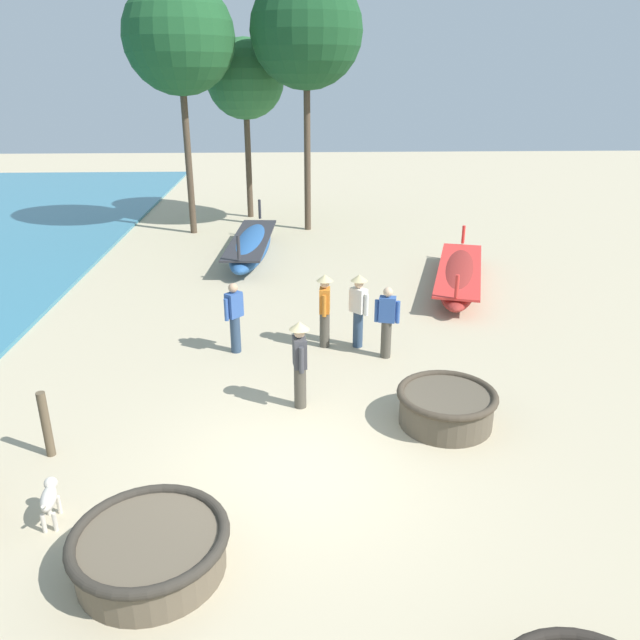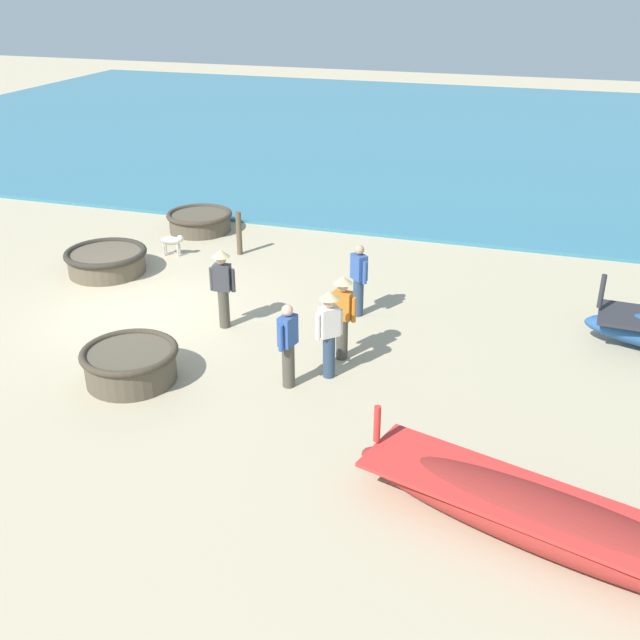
% 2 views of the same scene
% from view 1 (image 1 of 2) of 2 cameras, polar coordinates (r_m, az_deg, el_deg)
% --- Properties ---
extents(ground_plane, '(80.00, 80.00, 0.00)m').
position_cam_1_polar(ground_plane, '(9.86, -1.99, -13.54)').
color(ground_plane, '#BCAD8C').
extents(coracle_far_left, '(1.95, 1.95, 0.58)m').
position_cam_1_polar(coracle_far_left, '(8.32, -15.28, -19.51)').
color(coracle_far_left, brown).
rests_on(coracle_far_left, ground).
extents(coracle_tilted, '(1.73, 1.73, 0.63)m').
position_cam_1_polar(coracle_tilted, '(11.03, 11.45, -7.71)').
color(coracle_tilted, brown).
rests_on(coracle_tilted, ground).
extents(long_boat_blue_hull, '(1.52, 5.76, 1.39)m').
position_cam_1_polar(long_boat_blue_hull, '(20.56, -6.32, 6.77)').
color(long_boat_blue_hull, '#285693').
rests_on(long_boat_blue_hull, ground).
extents(long_boat_white_hull, '(2.65, 5.78, 1.16)m').
position_cam_1_polar(long_boat_white_hull, '(18.06, 12.58, 4.03)').
color(long_boat_white_hull, maroon).
rests_on(long_boat_white_hull, ground).
extents(fisherman_crouching, '(0.52, 0.29, 1.57)m').
position_cam_1_polar(fisherman_crouching, '(13.13, 6.11, -0.05)').
color(fisherman_crouching, '#4C473D').
rests_on(fisherman_crouching, ground).
extents(fisherman_standing_right, '(0.39, 0.41, 1.67)m').
position_cam_1_polar(fisherman_standing_right, '(13.55, 3.52, 1.30)').
color(fisherman_standing_right, '#2D425B').
rests_on(fisherman_standing_right, ground).
extents(fisherman_with_hat, '(0.36, 0.53, 1.67)m').
position_cam_1_polar(fisherman_with_hat, '(11.06, -1.88, -3.59)').
color(fisherman_with_hat, '#4C473D').
rests_on(fisherman_with_hat, ground).
extents(fisherman_by_coracle, '(0.39, 0.42, 1.57)m').
position_cam_1_polar(fisherman_by_coracle, '(13.43, -7.85, 0.37)').
color(fisherman_by_coracle, '#2D425B').
rests_on(fisherman_by_coracle, ground).
extents(fisherman_hauling, '(0.36, 0.53, 1.67)m').
position_cam_1_polar(fisherman_hauling, '(13.52, 0.41, 1.30)').
color(fisherman_hauling, '#4C473D').
rests_on(fisherman_hauling, ground).
extents(dog, '(0.29, 0.68, 0.55)m').
position_cam_1_polar(dog, '(9.44, -23.54, -14.67)').
color(dog, beige).
rests_on(dog, ground).
extents(mooring_post_inland, '(0.14, 0.14, 1.12)m').
position_cam_1_polar(mooring_post_inland, '(10.78, -23.79, -8.72)').
color(mooring_post_inland, brown).
rests_on(mooring_post_inland, ground).
extents(tree_right_mid, '(3.80, 3.80, 8.65)m').
position_cam_1_polar(tree_right_mid, '(23.62, -12.78, 23.87)').
color(tree_right_mid, '#4C3D2D').
rests_on(tree_right_mid, ground).
extents(tree_tall_back, '(3.93, 3.93, 8.96)m').
position_cam_1_polar(tree_tall_back, '(23.69, -1.26, 24.91)').
color(tree_tall_back, '#4C3D2D').
rests_on(tree_tall_back, ground).
extents(tree_leftmost, '(3.03, 3.03, 6.91)m').
position_cam_1_polar(tree_leftmost, '(26.07, -6.88, 20.98)').
color(tree_leftmost, '#4C3D2D').
rests_on(tree_leftmost, ground).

